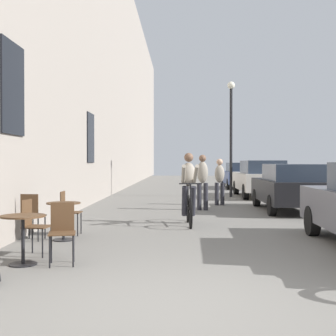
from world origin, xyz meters
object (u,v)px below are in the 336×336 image
cafe_chair_mid_toward_street (68,210)px  cyclist_on_bicycle (189,190)px  cafe_chair_mid_toward_wall (32,213)px  cafe_table_near (23,229)px  street_lamp (231,124)px  parked_car_second (289,187)px  cafe_chair_near_toward_wall (33,223)px  pedestrian_near (203,179)px  parked_car_fourth (240,175)px  cafe_chair_near_toward_street (62,229)px  cafe_table_mid (63,213)px  pedestrian_mid (220,179)px  parked_car_third (260,178)px

cafe_chair_mid_toward_street → cyclist_on_bicycle: 3.00m
cafe_chair_mid_toward_wall → cyclist_on_bicycle: size_ratio=0.51×
cafe_chair_mid_toward_wall → cyclist_on_bicycle: 3.82m
cafe_table_near → street_lamp: 13.72m
parked_car_second → cyclist_on_bicycle: bearing=-136.4°
cafe_chair_near_toward_wall → pedestrian_near: size_ratio=0.52×
cafe_chair_mid_toward_street → street_lamp: street_lamp is taller
cyclist_on_bicycle → parked_car_fourth: 15.00m
cafe_chair_near_toward_street → parked_car_fourth: bearing=74.9°
cafe_table_mid → cafe_chair_mid_toward_street: (-0.08, 0.62, -0.00)m
cyclist_on_bicycle → cafe_chair_near_toward_street: bearing=-114.6°
cafe_table_near → pedestrian_mid: pedestrian_mid is taller
cafe_table_near → cafe_chair_near_toward_wall: bearing=96.5°
pedestrian_near → street_lamp: (1.47, 5.28, 2.14)m
cafe_table_mid → cafe_chair_mid_toward_street: cafe_chair_mid_toward_street is taller
pedestrian_mid → parked_car_fourth: 10.09m
cafe_table_mid → street_lamp: (4.38, 10.68, 2.59)m
cyclist_on_bicycle → parked_car_second: bearing=43.6°
pedestrian_near → parked_car_second: (2.61, -0.20, -0.23)m
cafe_chair_near_toward_street → pedestrian_near: bearing=71.9°
cafe_chair_mid_toward_wall → parked_car_third: (6.19, 10.66, 0.28)m
cafe_table_near → pedestrian_mid: bearing=68.2°
cafe_chair_near_toward_street → pedestrian_mid: 9.52m
cafe_table_mid → parked_car_fourth: 17.82m
cyclist_on_bicycle → pedestrian_mid: cyclist_on_bicycle is taller
parked_car_third → parked_car_fourth: (-0.02, 6.34, -0.05)m
cafe_table_mid → cafe_chair_near_toward_street: bearing=-75.8°
cyclist_on_bicycle → parked_car_third: cyclist_on_bicycle is taller
pedestrian_mid → parked_car_fourth: (2.01, 9.89, -0.15)m
cafe_chair_near_toward_street → cafe_chair_mid_toward_wall: 2.18m
pedestrian_mid → pedestrian_near: bearing=-112.4°
cafe_chair_near_toward_street → pedestrian_mid: size_ratio=0.56×
cafe_table_near → parked_car_third: bearing=65.8°
cafe_table_mid → cafe_chair_mid_toward_wall: bearing=-172.6°
cafe_chair_near_toward_street → cafe_table_mid: (-0.50, 1.97, 0.00)m
cafe_chair_near_toward_wall → pedestrian_near: (3.04, 6.79, 0.45)m
cafe_chair_mid_toward_street → cyclist_on_bicycle: bearing=33.0°
pedestrian_near → parked_car_fourth: size_ratio=0.42×
street_lamp → cyclist_on_bicycle: bearing=-103.0°
cafe_table_near → pedestrian_mid: (3.64, 9.07, 0.38)m
cafe_chair_mid_toward_wall → parked_car_second: 8.07m
cafe_table_near → cafe_chair_mid_toward_wall: (-0.53, 1.96, -0.00)m
cafe_chair_mid_toward_street → parked_car_third: (5.68, 9.96, 0.28)m
cafe_chair_near_toward_street → cafe_chair_mid_toward_street: same height
cyclist_on_bicycle → parked_car_third: bearing=69.1°
pedestrian_near → parked_car_third: pedestrian_near is taller
pedestrian_mid → parked_car_third: pedestrian_mid is taller
pedestrian_mid → parked_car_second: size_ratio=0.40×
cafe_table_near → parked_car_second: size_ratio=0.18×
cafe_chair_mid_toward_wall → pedestrian_near: size_ratio=0.52×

